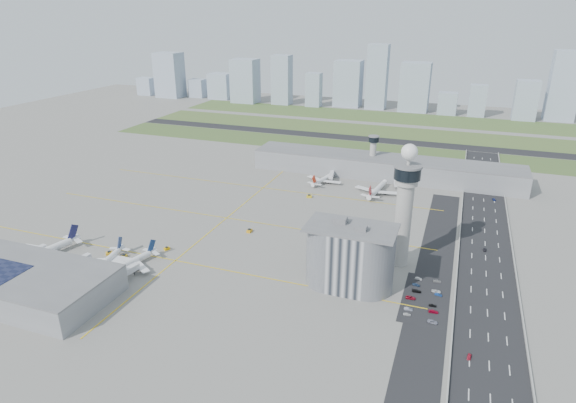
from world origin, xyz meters
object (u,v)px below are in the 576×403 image
(airplane_far_b, at_px, (378,186))
(car_lot_2, at_px, (411,298))
(car_lot_4, at_px, (416,285))
(car_hw_2, at_px, (494,200))
(secondary_tower, at_px, (373,152))
(car_lot_0, at_px, (407,314))
(jet_bridge_near_1, at_px, (67,269))
(tug_0, at_px, (109,253))
(airplane_near_c, at_px, (129,259))
(tug_3, at_px, (249,230))
(control_tower, at_px, (405,201))
(car_lot_10, at_px, (436,291))
(tug_2, at_px, (124,256))
(jet_bridge_near_0, at_px, (21,259))
(car_lot_5, at_px, (418,279))
(jet_bridge_far_0, at_px, (332,174))
(car_hw_1, at_px, (485,250))
(car_lot_8, at_px, (433,305))
(airplane_far_a, at_px, (324,176))
(car_lot_6, at_px, (433,322))
(admin_building, at_px, (350,257))
(car_hw_0, at_px, (469,357))
(airplane_near_a, at_px, (42,248))
(car_lot_1, at_px, (408,309))
(tug_4, at_px, (309,196))
(car_hw_4, at_px, (473,172))
(jet_bridge_near_2, at_px, (116,280))
(car_lot_11, at_px, (437,281))
(tug_1, at_px, (167,248))
(tug_5, at_px, (409,194))
(jet_bridge_far_1, at_px, (396,181))
(airplane_near_b, at_px, (105,259))
(car_lot_7, at_px, (433,312))
(car_lot_9, at_px, (438,295))

(airplane_far_b, xyz_separation_m, car_lot_2, (39.55, -132.19, -4.85))
(car_lot_4, xyz_separation_m, car_hw_2, (38.74, 133.88, -0.04))
(secondary_tower, relative_size, car_lot_0, 9.75)
(jet_bridge_near_1, distance_m, tug_0, 25.17)
(airplane_near_c, height_order, tug_3, airplane_near_c)
(control_tower, relative_size, car_lot_2, 14.13)
(car_lot_10, bearing_deg, tug_2, 92.55)
(jet_bridge_near_0, relative_size, car_lot_0, 4.28)
(car_lot_5, bearing_deg, jet_bridge_far_0, 32.23)
(car_hw_1, bearing_deg, car_lot_0, -115.68)
(car_lot_8, xyz_separation_m, car_lot_10, (0.69, 12.57, 0.03))
(airplane_near_c, xyz_separation_m, car_lot_2, (139.87, 20.33, -4.18))
(airplane_far_a, distance_m, car_hw_1, 139.98)
(car_lot_6, bearing_deg, admin_building, 74.54)
(jet_bridge_far_0, height_order, car_lot_0, jet_bridge_far_0)
(car_lot_2, distance_m, car_hw_0, 42.46)
(airplane_near_a, relative_size, car_hw_0, 12.13)
(tug_2, xyz_separation_m, car_lot_5, (150.92, 31.27, -0.39))
(tug_3, distance_m, car_lot_1, 111.29)
(car_lot_2, distance_m, car_hw_1, 70.89)
(admin_building, bearing_deg, secondary_tower, 97.29)
(jet_bridge_near_0, bearing_deg, tug_4, -27.75)
(car_hw_2, bearing_deg, car_lot_8, -110.06)
(jet_bridge_near_1, bearing_deg, car_hw_4, -28.11)
(control_tower, bearing_deg, car_hw_0, -61.46)
(jet_bridge_near_0, distance_m, car_hw_4, 327.91)
(secondary_tower, height_order, car_hw_0, secondary_tower)
(tug_2, distance_m, car_lot_1, 149.56)
(airplane_far_b, bearing_deg, jet_bridge_near_2, 157.89)
(car_lot_11, bearing_deg, jet_bridge_far_0, 24.52)
(tug_1, distance_m, car_hw_4, 257.31)
(tug_5, bearing_deg, airplane_far_b, -69.43)
(jet_bridge_near_2, height_order, jet_bridge_far_1, same)
(tug_2, bearing_deg, car_lot_4, -179.75)
(airplane_near_b, height_order, car_lot_11, airplane_near_b)
(secondary_tower, distance_m, tug_4, 76.24)
(jet_bridge_far_1, xyz_separation_m, car_lot_5, (31.38, -137.40, -2.30))
(car_lot_8, relative_size, car_hw_1, 0.92)
(tug_1, distance_m, car_lot_5, 135.46)
(airplane_far_b, xyz_separation_m, car_lot_7, (50.31, -139.89, -4.87))
(car_hw_1, bearing_deg, jet_bridge_far_1, 121.22)
(airplane_near_a, relative_size, car_hw_4, 13.51)
(control_tower, relative_size, car_lot_9, 19.06)
(car_lot_5, xyz_separation_m, car_lot_6, (9.52, -34.32, 0.05))
(airplane_far_a, height_order, car_lot_8, airplane_far_a)
(jet_bridge_near_0, distance_m, jet_bridge_far_0, 224.66)
(control_tower, height_order, jet_bridge_far_0, control_tower)
(tug_2, relative_size, car_lot_4, 0.89)
(tug_3, distance_m, car_lot_5, 103.26)
(secondary_tower, height_order, car_hw_2, secondary_tower)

